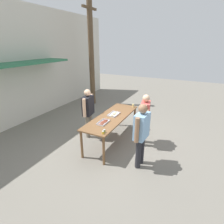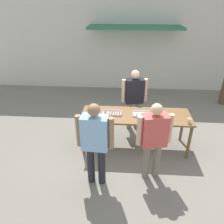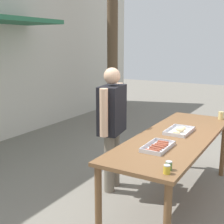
{
  "view_description": "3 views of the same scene",
  "coord_description": "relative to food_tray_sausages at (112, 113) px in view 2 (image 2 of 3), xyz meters",
  "views": [
    {
      "loc": [
        -4.57,
        -2.28,
        3.07
      ],
      "look_at": [
        0.0,
        0.0,
        1.05
      ],
      "focal_mm": 28.0,
      "sensor_mm": 36.0,
      "label": 1
    },
    {
      "loc": [
        -0.25,
        -4.43,
        3.3
      ],
      "look_at": [
        -0.55,
        0.01,
        0.95
      ],
      "focal_mm": 35.0,
      "sensor_mm": 36.0,
      "label": 2
    },
    {
      "loc": [
        -3.52,
        -1.16,
        2.0
      ],
      "look_at": [
        -0.02,
        0.88,
        1.09
      ],
      "focal_mm": 50.0,
      "sensor_mm": 36.0,
      "label": 3
    }
  ],
  "objects": [
    {
      "name": "ground_plane",
      "position": [
        0.55,
        -0.01,
        -0.91
      ],
      "size": [
        24.0,
        24.0,
        0.0
      ],
      "primitive_type": "plane",
      "color": "slate"
    },
    {
      "name": "building_facade_back",
      "position": [
        0.55,
        3.97,
        1.34
      ],
      "size": [
        12.0,
        1.11,
        4.5
      ],
      "color": "beige",
      "rests_on": "ground"
    },
    {
      "name": "serving_table",
      "position": [
        0.55,
        -0.01,
        -0.11
      ],
      "size": [
        2.52,
        0.84,
        0.9
      ],
      "color": "brown",
      "rests_on": "ground"
    },
    {
      "name": "food_tray_sausages",
      "position": [
        0.0,
        0.0,
        0.0
      ],
      "size": [
        0.44,
        0.24,
        0.04
      ],
      "color": "silver",
      "rests_on": "serving_table"
    },
    {
      "name": "food_tray_buns",
      "position": [
        0.7,
        -0.0,
        0.0
      ],
      "size": [
        0.44,
        0.28,
        0.07
      ],
      "color": "silver",
      "rests_on": "serving_table"
    },
    {
      "name": "condiment_jar_mustard",
      "position": [
        -0.58,
        -0.32,
        0.03
      ],
      "size": [
        0.06,
        0.06,
        0.08
      ],
      "color": "gold",
      "rests_on": "serving_table"
    },
    {
      "name": "condiment_jar_ketchup",
      "position": [
        -0.49,
        -0.3,
        0.03
      ],
      "size": [
        0.06,
        0.06,
        0.08
      ],
      "color": "#567A38",
      "rests_on": "serving_table"
    },
    {
      "name": "beer_cup",
      "position": [
        1.67,
        -0.31,
        0.04
      ],
      "size": [
        0.08,
        0.08,
        0.12
      ],
      "color": "#DBC67A",
      "rests_on": "serving_table"
    },
    {
      "name": "person_server_behind_table",
      "position": [
        0.53,
        0.88,
        0.08
      ],
      "size": [
        0.67,
        0.33,
        1.68
      ],
      "rotation": [
        0.0,
        0.0,
        0.17
      ],
      "color": "#756B5B",
      "rests_on": "ground"
    },
    {
      "name": "person_customer_holding_hotdog",
      "position": [
        -0.22,
        -1.22,
        0.11
      ],
      "size": [
        0.69,
        0.3,
        1.73
      ],
      "rotation": [
        0.0,
        0.0,
        3.06
      ],
      "color": "#232328",
      "rests_on": "ground"
    },
    {
      "name": "person_customer_with_cup",
      "position": [
        0.86,
        -0.99,
        0.06
      ],
      "size": [
        0.67,
        0.35,
        1.66
      ],
      "rotation": [
        0.0,
        0.0,
        3.34
      ],
      "color": "#756B5B",
      "rests_on": "ground"
    }
  ]
}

